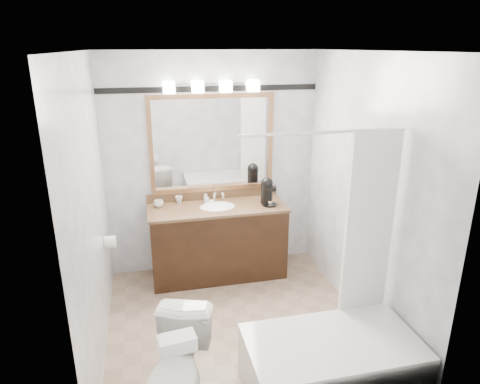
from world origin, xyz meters
name	(u,v)px	position (x,y,z in m)	size (l,w,h in m)	color
room	(237,204)	(0.00, 0.00, 1.25)	(2.42, 2.62, 2.52)	gray
vanity	(218,240)	(0.00, 1.02, 0.44)	(1.53, 0.58, 0.97)	black
mirror	(212,144)	(0.00, 1.28, 1.50)	(1.40, 0.04, 1.10)	#9E6F47
vanity_light_bar	(212,86)	(0.00, 1.23, 2.13)	(1.02, 0.14, 0.12)	silver
accent_stripe	(211,89)	(0.00, 1.29, 2.10)	(2.40, 0.01, 0.06)	black
bathtub	(333,357)	(0.55, -0.90, 0.28)	(1.30, 0.75, 1.96)	white
tp_roll	(110,242)	(-1.14, 0.66, 0.70)	(0.12, 0.12, 0.11)	white
toilet	(177,374)	(-0.63, -0.92, 0.37)	(0.41, 0.72, 0.74)	white
tissue_box	(177,343)	(-0.63, -1.12, 0.79)	(0.23, 0.13, 0.10)	white
coffee_maker	(267,191)	(0.56, 0.96, 1.01)	(0.17, 0.20, 0.31)	black
cup_left	(159,204)	(-0.63, 1.14, 0.89)	(0.10, 0.10, 0.08)	white
cup_right	(179,199)	(-0.40, 1.23, 0.89)	(0.08, 0.08, 0.08)	white
soap_bottle_a	(206,199)	(-0.10, 1.15, 0.90)	(0.05, 0.05, 0.11)	white
soap_bar	(210,202)	(-0.06, 1.13, 0.86)	(0.09, 0.06, 0.03)	beige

